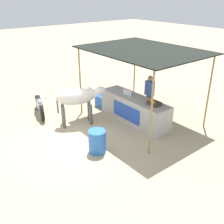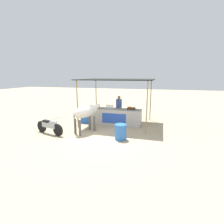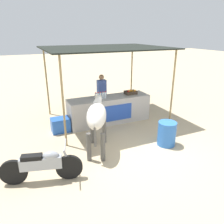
{
  "view_description": "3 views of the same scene",
  "coord_description": "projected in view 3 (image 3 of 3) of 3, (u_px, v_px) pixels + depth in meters",
  "views": [
    {
      "loc": [
        6.47,
        -4.03,
        4.5
      ],
      "look_at": [
        0.09,
        1.07,
        0.73
      ],
      "focal_mm": 42.0,
      "sensor_mm": 36.0,
      "label": 1
    },
    {
      "loc": [
        2.55,
        -7.56,
        2.9
      ],
      "look_at": [
        0.07,
        1.18,
        0.99
      ],
      "focal_mm": 28.0,
      "sensor_mm": 36.0,
      "label": 2
    },
    {
      "loc": [
        -3.03,
        -4.73,
        3.19
      ],
      "look_at": [
        -0.28,
        1.32,
        0.73
      ],
      "focal_mm": 35.0,
      "sensor_mm": 36.0,
      "label": 3
    }
  ],
  "objects": [
    {
      "name": "water_barrel",
      "position": [
        167.0,
        134.0,
        6.43
      ],
      "size": [
        0.53,
        0.53,
        0.72
      ],
      "primitive_type": "cylinder",
      "color": "blue",
      "rests_on": "ground"
    },
    {
      "name": "cow",
      "position": [
        97.0,
        116.0,
        5.92
      ],
      "size": [
        1.09,
        1.8,
        1.44
      ],
      "color": "silver",
      "rests_on": "ground"
    },
    {
      "name": "stall_counter",
      "position": [
        109.0,
        110.0,
        8.03
      ],
      "size": [
        3.0,
        0.82,
        0.96
      ],
      "color": "#B2ADA8",
      "rests_on": "ground"
    },
    {
      "name": "motorcycle_parked",
      "position": [
        42.0,
        165.0,
        4.81
      ],
      "size": [
        1.76,
        0.68,
        0.9
      ],
      "color": "black",
      "rests_on": "ground"
    },
    {
      "name": "ground_plane",
      "position": [
        140.0,
        149.0,
        6.33
      ],
      "size": [
        60.0,
        60.0,
        0.0
      ],
      "primitive_type": "plane",
      "color": "tan"
    },
    {
      "name": "vendor_behind_counter",
      "position": [
        102.0,
        95.0,
        8.55
      ],
      "size": [
        0.34,
        0.22,
        1.65
      ],
      "color": "#383842",
      "rests_on": "ground"
    },
    {
      "name": "water_bottle_row",
      "position": [
        101.0,
        96.0,
        7.65
      ],
      "size": [
        0.43,
        0.07,
        0.25
      ],
      "color": "silver",
      "rests_on": "stall_counter"
    },
    {
      "name": "stall_awning",
      "position": [
        105.0,
        50.0,
        7.57
      ],
      "size": [
        4.2,
        3.2,
        2.68
      ],
      "color": "black",
      "rests_on": "ground"
    },
    {
      "name": "fruit_crate",
      "position": [
        131.0,
        92.0,
        8.23
      ],
      "size": [
        0.44,
        0.32,
        0.18
      ],
      "color": "#3F3326",
      "rests_on": "stall_counter"
    },
    {
      "name": "cooler_box",
      "position": [
        61.0,
        125.0,
        7.32
      ],
      "size": [
        0.6,
        0.44,
        0.48
      ],
      "primitive_type": "cube",
      "color": "blue",
      "rests_on": "ground"
    }
  ]
}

